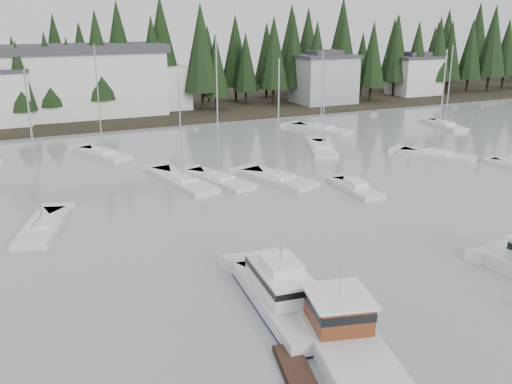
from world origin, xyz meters
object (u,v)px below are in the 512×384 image
sailboat_6 (183,182)px  sailboat_7 (322,150)px  sailboat_3 (103,155)px  harbor_inn (97,81)px  cabin_cruiser_center (283,297)px  house_east_b (414,74)px  sailboat_2 (445,126)px  house_east_a (324,78)px  sailboat_12 (219,181)px  runabout_1 (356,190)px  lobster_boat_brown (346,347)px  sailboat_11 (321,130)px  sailboat_1 (278,180)px  sailboat_0 (437,156)px  sailboat_8 (43,229)px

sailboat_6 → sailboat_7: (19.72, 6.13, 0.01)m
sailboat_3 → sailboat_6: bearing=178.0°
harbor_inn → cabin_cruiser_center: harbor_inn is taller
house_east_b → sailboat_2: size_ratio=0.78×
house_east_a → house_east_b: (22.00, 2.00, -0.50)m
sailboat_7 → sailboat_12: 17.93m
cabin_cruiser_center → sailboat_12: size_ratio=0.72×
house_east_a → runabout_1: (-24.10, -46.13, -4.77)m
house_east_b → lobster_boat_brown: size_ratio=0.90×
house_east_b → runabout_1: 66.78m
lobster_boat_brown → sailboat_11: bearing=-16.0°
sailboat_1 → sailboat_2: bearing=-83.9°
cabin_cruiser_center → sailboat_3: 40.92m
sailboat_12 → sailboat_6: bearing=54.3°
sailboat_2 → sailboat_7: sailboat_2 is taller
sailboat_0 → sailboat_3: sailboat_3 is taller
house_east_b → sailboat_12: 69.51m
house_east_a → sailboat_7: bearing=-121.1°
sailboat_6 → sailboat_12: 3.59m
sailboat_3 → sailboat_7: 26.24m
cabin_cruiser_center → sailboat_11: bearing=-27.0°
cabin_cruiser_center → sailboat_11: size_ratio=0.90×
house_east_a → sailboat_0: bearing=-101.6°
harbor_inn → sailboat_7: (20.56, -34.88, -5.72)m
sailboat_3 → sailboat_6: sailboat_3 is taller
house_east_a → sailboat_2: bearing=-76.9°
sailboat_1 → sailboat_8: bearing=84.1°
house_east_a → house_east_b: 22.10m
lobster_boat_brown → sailboat_1: size_ratio=0.85×
harbor_inn → sailboat_8: sailboat_8 is taller
sailboat_1 → sailboat_11: 26.38m
house_east_a → sailboat_12: 51.65m
house_east_a → sailboat_0: 40.09m
lobster_boat_brown → sailboat_8: bearing=39.5°
cabin_cruiser_center → sailboat_6: 26.50m
house_east_a → lobster_boat_brown: size_ratio=1.00×
lobster_boat_brown → sailboat_8: (-11.88, 24.29, -0.49)m
house_east_a → sailboat_1: 49.84m
sailboat_0 → sailboat_11: bearing=-16.3°
harbor_inn → cabin_cruiser_center: (-1.55, -67.41, -5.12)m
lobster_boat_brown → sailboat_11: 56.23m
house_east_b → lobster_boat_brown: bearing=-131.2°
sailboat_0 → runabout_1: size_ratio=1.85×
house_east_a → sailboat_8: size_ratio=0.83×
sailboat_2 → sailboat_6: size_ratio=1.10×
lobster_boat_brown → sailboat_11: (27.69, 48.94, -0.52)m
sailboat_0 → sailboat_8: 44.21m
sailboat_1 → sailboat_7: size_ratio=1.11×
sailboat_2 → sailboat_11: bearing=84.2°
sailboat_0 → sailboat_12: bearing=58.7°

